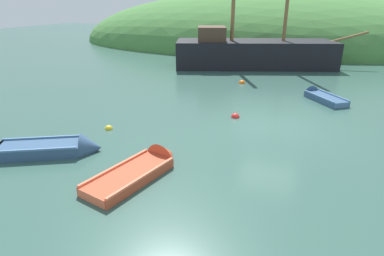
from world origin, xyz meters
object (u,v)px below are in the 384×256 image
object	(u,v)px
sailing_ship	(252,57)
rowboat_far	(56,150)
buoy_orange	(242,83)
buoy_yellow	(109,129)
buoy_red	(235,117)
rowboat_center	(144,169)
rowboat_portside	(320,97)

from	to	relation	value
sailing_ship	rowboat_far	distance (m)	19.33
rowboat_far	buoy_orange	distance (m)	13.41
sailing_ship	buoy_yellow	world-z (taller)	sailing_ship
rowboat_far	buoy_red	xyz separation A→B (m)	(5.20, 5.94, -0.14)
rowboat_far	rowboat_center	bearing A→B (deg)	-29.00
buoy_yellow	rowboat_center	bearing A→B (deg)	-41.11
sailing_ship	rowboat_far	world-z (taller)	sailing_ship
sailing_ship	buoy_orange	size ratio (longest dim) A/B	35.10
rowboat_far	buoy_yellow	size ratio (longest dim) A/B	10.93
buoy_yellow	buoy_red	size ratio (longest dim) A/B	0.84
rowboat_far	rowboat_portside	bearing A→B (deg)	22.24
rowboat_center	rowboat_far	xyz separation A→B (m)	(-3.58, 0.11, 0.06)
rowboat_center	rowboat_far	bearing A→B (deg)	102.59
rowboat_portside	buoy_orange	world-z (taller)	rowboat_portside
sailing_ship	buoy_red	world-z (taller)	sailing_ship
buoy_orange	rowboat_portside	bearing A→B (deg)	-24.89
rowboat_far	buoy_yellow	world-z (taller)	rowboat_far
buoy_orange	buoy_yellow	world-z (taller)	buoy_orange
rowboat_center	rowboat_portside	size ratio (longest dim) A/B	1.20
rowboat_center	buoy_yellow	xyz separation A→B (m)	(-3.14, 2.74, -0.08)
buoy_orange	sailing_ship	bearing A→B (deg)	93.87
rowboat_portside	buoy_red	xyz separation A→B (m)	(-3.77, -4.58, -0.10)
sailing_ship	buoy_red	bearing A→B (deg)	-101.72
rowboat_center	rowboat_far	distance (m)	3.58
rowboat_portside	buoy_red	distance (m)	5.93
buoy_red	buoy_yellow	bearing A→B (deg)	-145.26
rowboat_portside	sailing_ship	bearing A→B (deg)	-3.92
buoy_red	rowboat_far	bearing A→B (deg)	-131.23
rowboat_portside	buoy_yellow	distance (m)	11.62
sailing_ship	buoy_yellow	bearing A→B (deg)	-119.56
rowboat_far	rowboat_portside	world-z (taller)	rowboat_far
rowboat_far	buoy_orange	xyz separation A→B (m)	(4.15, 12.75, -0.14)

